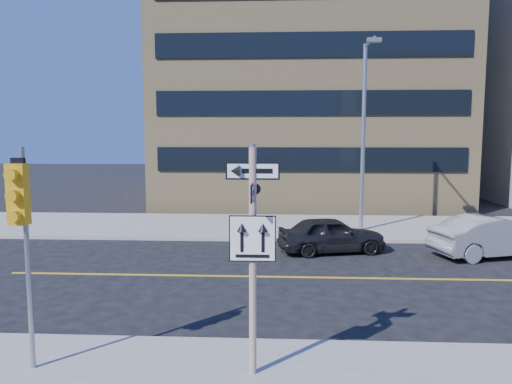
# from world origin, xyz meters

# --- Properties ---
(ground) EXTENTS (120.00, 120.00, 0.00)m
(ground) POSITION_xyz_m (0.00, 0.00, 0.00)
(ground) COLOR black
(ground) RESTS_ON ground
(sign_pole) EXTENTS (0.92, 0.92, 4.06)m
(sign_pole) POSITION_xyz_m (0.00, -2.51, 2.44)
(sign_pole) COLOR silver
(sign_pole) RESTS_ON near_sidewalk
(traffic_signal) EXTENTS (0.32, 0.45, 4.00)m
(traffic_signal) POSITION_xyz_m (-4.00, -2.66, 3.03)
(traffic_signal) COLOR gray
(traffic_signal) RESTS_ON near_sidewalk
(parked_car_a) EXTENTS (2.42, 4.18, 1.34)m
(parked_car_a) POSITION_xyz_m (2.33, 7.31, 0.67)
(parked_car_a) COLOR black
(parked_car_a) RESTS_ON ground
(parked_car_b) EXTENTS (2.79, 4.74, 1.48)m
(parked_car_b) POSITION_xyz_m (8.04, 6.95, 0.74)
(parked_car_b) COLOR gray
(parked_car_b) RESTS_ON ground
(streetlight_a) EXTENTS (0.55, 2.25, 8.00)m
(streetlight_a) POSITION_xyz_m (4.00, 10.76, 4.76)
(streetlight_a) COLOR gray
(streetlight_a) RESTS_ON far_sidewalk
(building_brick) EXTENTS (18.00, 18.00, 18.00)m
(building_brick) POSITION_xyz_m (2.00, 25.00, 9.00)
(building_brick) COLOR tan
(building_brick) RESTS_ON ground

